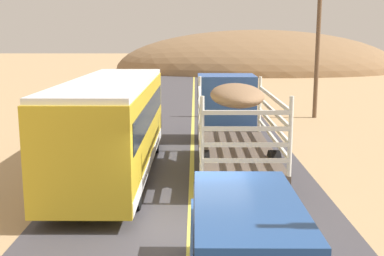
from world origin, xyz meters
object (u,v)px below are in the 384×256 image
object	(u,v)px
bus	(113,124)
livestock_truck	(230,108)
power_pole_mid	(318,45)
suv_near	(246,249)

from	to	relation	value
bus	livestock_truck	bearing A→B (deg)	40.58
livestock_truck	power_pole_mid	xyz separation A→B (m)	(5.47, 8.32, 2.33)
livestock_truck	bus	world-z (taller)	bus
power_pole_mid	bus	bearing A→B (deg)	-128.95
suv_near	power_pole_mid	bearing A→B (deg)	73.25
livestock_truck	bus	bearing A→B (deg)	-139.42
bus	suv_near	bearing A→B (deg)	-66.01
livestock_truck	bus	size ratio (longest dim) A/B	0.97
suv_near	power_pole_mid	world-z (taller)	power_pole_mid
suv_near	bus	world-z (taller)	bus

